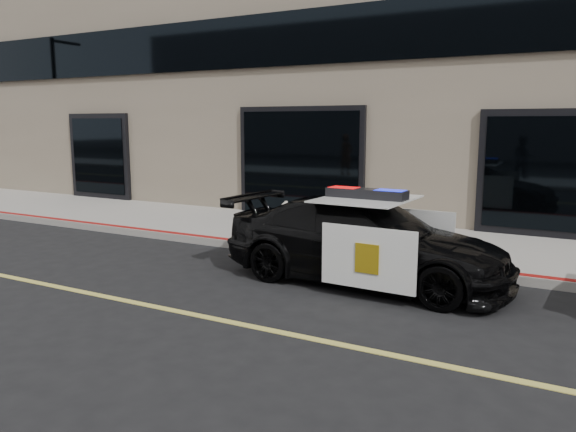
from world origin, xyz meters
The scene contains 4 objects.
ground centered at (0.00, 0.00, 0.00)m, with size 120.00×120.00×0.00m, color black.
sidewalk_n centered at (0.00, 5.25, 0.07)m, with size 60.00×3.50×0.15m, color gray.
police_car centered at (2.47, 2.52, 0.66)m, with size 2.26×4.65×1.48m.
fire_hydrant centered at (0.07, 4.29, 0.50)m, with size 0.34×0.47×0.75m.
Camera 1 is at (5.51, -5.53, 2.47)m, focal length 35.00 mm.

